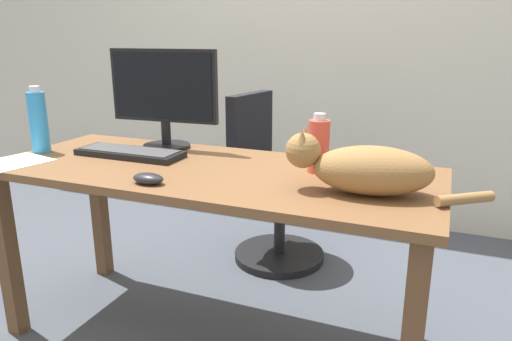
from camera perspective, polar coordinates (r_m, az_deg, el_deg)
The scene contains 11 objects.
ground_plane at distance 2.06m, azimuth -5.05°, elevation -19.09°, with size 8.00×8.00×0.00m, color #474C56.
back_wall at distance 3.12m, azimuth 7.87°, elevation 18.05°, with size 6.00×0.04×2.60m, color beige.
desk at distance 1.78m, azimuth -5.53°, elevation -2.72°, with size 1.65×0.66×0.71m.
office_chair at distance 2.53m, azimuth 1.90°, elevation -2.55°, with size 0.49×0.48×0.89m.
monitor at distance 2.05m, azimuth -10.96°, elevation 8.85°, with size 0.48×0.20×0.41m.
keyboard at distance 1.98m, azimuth -14.85°, elevation 2.07°, with size 0.44×0.15×0.03m.
cat at distance 1.48m, azimuth 12.90°, elevation 0.28°, with size 0.61×0.23×0.20m.
computer_mouse at distance 1.59m, azimuth -12.78°, elevation -0.94°, with size 0.11×0.06×0.04m, color #232328.
paper_sheet at distance 2.03m, azimuth -27.78°, elevation 0.71°, with size 0.21×0.30×0.00m, color white.
water_bottle at distance 1.69m, azimuth 7.50°, elevation 3.02°, with size 0.08×0.08×0.21m.
spray_bottle at distance 2.15m, azimuth -24.58°, elevation 5.34°, with size 0.07×0.07×0.27m.
Camera 1 is at (0.79, -1.49, 1.18)m, focal length 33.44 mm.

